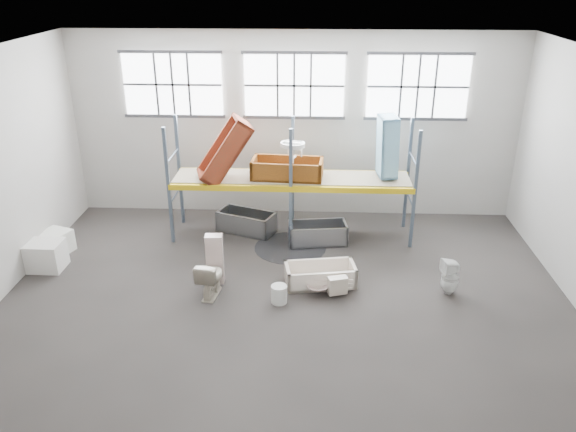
# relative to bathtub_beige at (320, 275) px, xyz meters

# --- Properties ---
(floor) EXTENTS (12.00, 10.00, 0.10)m
(floor) POSITION_rel_bathtub_beige_xyz_m (-0.74, -0.98, -0.28)
(floor) COLOR #433D3A
(floor) RESTS_ON ground
(ceiling) EXTENTS (12.00, 10.00, 0.10)m
(ceiling) POSITION_rel_bathtub_beige_xyz_m (-0.74, -0.98, 4.82)
(ceiling) COLOR silver
(ceiling) RESTS_ON ground
(wall_back) EXTENTS (12.00, 0.10, 5.00)m
(wall_back) POSITION_rel_bathtub_beige_xyz_m (-0.74, 4.07, 2.27)
(wall_back) COLOR #ACA79F
(wall_back) RESTS_ON ground
(wall_front) EXTENTS (12.00, 0.10, 5.00)m
(wall_front) POSITION_rel_bathtub_beige_xyz_m (-0.74, -6.03, 2.27)
(wall_front) COLOR #A6A299
(wall_front) RESTS_ON ground
(window_left) EXTENTS (2.60, 0.04, 1.60)m
(window_left) POSITION_rel_bathtub_beige_xyz_m (-3.94, 3.96, 3.37)
(window_left) COLOR white
(window_left) RESTS_ON wall_back
(window_mid) EXTENTS (2.60, 0.04, 1.60)m
(window_mid) POSITION_rel_bathtub_beige_xyz_m (-0.74, 3.96, 3.37)
(window_mid) COLOR white
(window_mid) RESTS_ON wall_back
(window_right) EXTENTS (2.60, 0.04, 1.60)m
(window_right) POSITION_rel_bathtub_beige_xyz_m (2.46, 3.96, 3.37)
(window_right) COLOR white
(window_right) RESTS_ON wall_back
(rack_upright_la) EXTENTS (0.08, 0.08, 3.00)m
(rack_upright_la) POSITION_rel_bathtub_beige_xyz_m (-3.74, 1.92, 1.27)
(rack_upright_la) COLOR slate
(rack_upright_la) RESTS_ON floor
(rack_upright_lb) EXTENTS (0.08, 0.08, 3.00)m
(rack_upright_lb) POSITION_rel_bathtub_beige_xyz_m (-3.74, 3.12, 1.27)
(rack_upright_lb) COLOR slate
(rack_upright_lb) RESTS_ON floor
(rack_upright_ma) EXTENTS (0.08, 0.08, 3.00)m
(rack_upright_ma) POSITION_rel_bathtub_beige_xyz_m (-0.74, 1.92, 1.27)
(rack_upright_ma) COLOR slate
(rack_upright_ma) RESTS_ON floor
(rack_upright_mb) EXTENTS (0.08, 0.08, 3.00)m
(rack_upright_mb) POSITION_rel_bathtub_beige_xyz_m (-0.74, 3.12, 1.27)
(rack_upright_mb) COLOR slate
(rack_upright_mb) RESTS_ON floor
(rack_upright_ra) EXTENTS (0.08, 0.08, 3.00)m
(rack_upright_ra) POSITION_rel_bathtub_beige_xyz_m (2.26, 1.92, 1.27)
(rack_upright_ra) COLOR slate
(rack_upright_ra) RESTS_ON floor
(rack_upright_rb) EXTENTS (0.08, 0.08, 3.00)m
(rack_upright_rb) POSITION_rel_bathtub_beige_xyz_m (2.26, 3.12, 1.27)
(rack_upright_rb) COLOR slate
(rack_upright_rb) RESTS_ON floor
(rack_beam_front) EXTENTS (6.00, 0.10, 0.14)m
(rack_beam_front) POSITION_rel_bathtub_beige_xyz_m (-0.74, 1.92, 1.27)
(rack_beam_front) COLOR yellow
(rack_beam_front) RESTS_ON floor
(rack_beam_back) EXTENTS (6.00, 0.10, 0.14)m
(rack_beam_back) POSITION_rel_bathtub_beige_xyz_m (-0.74, 3.12, 1.27)
(rack_beam_back) COLOR yellow
(rack_beam_back) RESTS_ON floor
(shelf_deck) EXTENTS (5.90, 1.10, 0.03)m
(shelf_deck) POSITION_rel_bathtub_beige_xyz_m (-0.74, 2.52, 1.35)
(shelf_deck) COLOR gray
(shelf_deck) RESTS_ON floor
(wet_patch) EXTENTS (1.80, 1.80, 0.00)m
(wet_patch) POSITION_rel_bathtub_beige_xyz_m (-0.74, 1.72, -0.22)
(wet_patch) COLOR black
(wet_patch) RESTS_ON floor
(bathtub_beige) EXTENTS (1.63, 0.97, 0.45)m
(bathtub_beige) POSITION_rel_bathtub_beige_xyz_m (0.00, 0.00, 0.00)
(bathtub_beige) COLOR white
(bathtub_beige) RESTS_ON floor
(cistern_spare) EXTENTS (0.44, 0.30, 0.38)m
(cistern_spare) POSITION_rel_bathtub_beige_xyz_m (0.36, -0.52, 0.05)
(cistern_spare) COLOR beige
(cistern_spare) RESTS_ON bathtub_beige
(sink_in_tub) EXTENTS (0.52, 0.52, 0.17)m
(sink_in_tub) POSITION_rel_bathtub_beige_xyz_m (-0.05, -0.45, -0.07)
(sink_in_tub) COLOR #C6ABA3
(sink_in_tub) RESTS_ON bathtub_beige
(toilet_beige) EXTENTS (0.58, 0.88, 0.83)m
(toilet_beige) POSITION_rel_bathtub_beige_xyz_m (-2.34, -0.57, 0.19)
(toilet_beige) COLOR beige
(toilet_beige) RESTS_ON floor
(cistern_tall) EXTENTS (0.39, 0.27, 1.15)m
(cistern_tall) POSITION_rel_bathtub_beige_xyz_m (-2.32, -0.03, 0.35)
(cistern_tall) COLOR beige
(cistern_tall) RESTS_ON floor
(toilet_white) EXTENTS (0.45, 0.44, 0.82)m
(toilet_white) POSITION_rel_bathtub_beige_xyz_m (2.76, -0.28, 0.18)
(toilet_white) COLOR white
(toilet_white) RESTS_ON floor
(steel_tub_left) EXTENTS (1.63, 1.19, 0.54)m
(steel_tub_left) POSITION_rel_bathtub_beige_xyz_m (-1.94, 2.64, 0.05)
(steel_tub_left) COLOR #95999C
(steel_tub_left) RESTS_ON floor
(steel_tub_right) EXTENTS (1.52, 0.86, 0.53)m
(steel_tub_right) POSITION_rel_bathtub_beige_xyz_m (-0.06, 2.03, 0.04)
(steel_tub_right) COLOR #A4A6AD
(steel_tub_right) RESTS_ON floor
(rust_tub_flat) EXTENTS (1.82, 0.95, 0.50)m
(rust_tub_flat) POSITION_rel_bathtub_beige_xyz_m (-0.85, 2.46, 1.59)
(rust_tub_flat) COLOR #8E4C13
(rust_tub_flat) RESTS_ON shelf_deck
(rust_tub_tilted) EXTENTS (1.57, 1.17, 1.70)m
(rust_tub_tilted) POSITION_rel_bathtub_beige_xyz_m (-2.39, 2.40, 2.07)
(rust_tub_tilted) COLOR maroon
(rust_tub_tilted) RESTS_ON shelf_deck
(sink_on_shelf) EXTENTS (0.71, 0.62, 0.53)m
(sink_on_shelf) POSITION_rel_bathtub_beige_xyz_m (-0.71, 2.21, 1.87)
(sink_on_shelf) COLOR white
(sink_on_shelf) RESTS_ON rust_tub_flat
(blue_tub_upright) EXTENTS (0.55, 0.75, 1.52)m
(blue_tub_upright) POSITION_rel_bathtub_beige_xyz_m (1.61, 2.61, 2.17)
(blue_tub_upright) COLOR #80BCDC
(blue_tub_upright) RESTS_ON shelf_deck
(bucket) EXTENTS (0.44, 0.44, 0.39)m
(bucket) POSITION_rel_bathtub_beige_xyz_m (-0.86, -0.80, -0.03)
(bucket) COLOR silver
(bucket) RESTS_ON floor
(carton_near) EXTENTS (0.78, 0.67, 0.66)m
(carton_near) POSITION_rel_bathtub_beige_xyz_m (-6.34, 0.41, 0.11)
(carton_near) COLOR silver
(carton_near) RESTS_ON floor
(carton_far) EXTENTS (0.85, 0.85, 0.55)m
(carton_far) POSITION_rel_bathtub_beige_xyz_m (-6.47, 1.21, 0.05)
(carton_far) COLOR white
(carton_far) RESTS_ON floor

